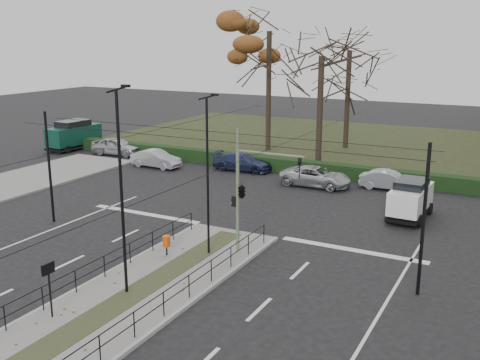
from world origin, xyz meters
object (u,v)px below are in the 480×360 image
object	(u,v)px
green_van	(74,134)
bare_tree_near	(321,65)
streetlamp_median_near	(122,191)
parked_car_first	(117,146)
parked_car_third	(242,162)
traffic_light	(243,189)
parked_car_fourth	(316,176)
bare_tree_center	(349,58)
white_van	(411,198)
parked_car_fifth	(389,180)
parked_car_second	(156,159)
litter_bin	(166,241)
info_panel	(48,275)
rust_tree	(269,31)
streetlamp_median_far	(208,175)

from	to	relation	value
green_van	bare_tree_near	distance (m)	23.20
bare_tree_near	streetlamp_median_near	bearing A→B (deg)	-88.02
parked_car_first	parked_car_third	xyz separation A→B (m)	(12.16, -0.20, -0.09)
traffic_light	parked_car_fourth	bearing A→B (deg)	95.86
parked_car_fourth	green_van	distance (m)	23.79
streetlamp_median_near	green_van	size ratio (longest dim) A/B	1.51
parked_car_first	bare_tree_center	distance (m)	21.44
streetlamp_median_near	white_van	size ratio (longest dim) A/B	1.98
parked_car_fourth	green_van	size ratio (longest dim) A/B	0.90
parked_car_first	parked_car_fifth	distance (m)	23.19
parked_car_fourth	white_van	distance (m)	8.15
streetlamp_median_near	parked_car_second	world-z (taller)	streetlamp_median_near
litter_bin	parked_car_third	world-z (taller)	parked_car_third
info_panel	green_van	bearing A→B (deg)	132.25
rust_tree	white_van	bearing A→B (deg)	-42.52
bare_tree_center	parked_car_fifth	xyz separation A→B (m)	(6.79, -12.34, -7.39)
parked_car_second	white_van	xyz separation A→B (m)	(19.86, -3.81, 0.48)
parked_car_fourth	rust_tree	bearing A→B (deg)	39.71
streetlamp_median_far	bare_tree_center	bearing A→B (deg)	94.65
parked_car_fourth	bare_tree_near	distance (m)	8.65
info_panel	rust_tree	world-z (taller)	rust_tree
white_van	bare_tree_center	world-z (taller)	bare_tree_center
streetlamp_median_far	parked_car_fifth	bearing A→B (deg)	73.70
info_panel	green_van	distance (m)	32.57
parked_car_first	white_van	xyz separation A→B (m)	(25.63, -6.14, 0.39)
parked_car_first	parked_car_fourth	xyz separation A→B (m)	(18.62, -1.99, -0.09)
parked_car_first	bare_tree_near	distance (m)	18.69
traffic_light	streetlamp_median_far	world-z (taller)	streetlamp_median_far
info_panel	parked_car_first	size ratio (longest dim) A/B	0.46
info_panel	bare_tree_center	world-z (taller)	bare_tree_center
streetlamp_median_near	parked_car_first	size ratio (longest dim) A/B	1.80
rust_tree	streetlamp_median_far	bearing A→B (deg)	-71.30
parked_car_first	streetlamp_median_far	bearing A→B (deg)	-135.95
info_panel	traffic_light	bearing A→B (deg)	70.02
streetlamp_median_far	parked_car_second	bearing A→B (deg)	133.18
streetlamp_median_far	rust_tree	bearing A→B (deg)	108.70
parked_car_first	bare_tree_near	xyz separation A→B (m)	(17.10, 2.63, 7.05)
streetlamp_median_near	parked_car_fourth	xyz separation A→B (m)	(0.70, 19.04, -3.52)
traffic_light	parked_car_fourth	distance (m)	13.51
streetlamp_median_near	white_van	bearing A→B (deg)	62.64
green_van	rust_tree	xyz separation A→B (m)	(15.70, 7.33, 8.88)
parked_car_third	white_van	world-z (taller)	white_van
traffic_light	white_van	distance (m)	10.86
streetlamp_median_near	bare_tree_center	world-z (taller)	bare_tree_center
bare_tree_near	parked_car_fifth	bearing A→B (deg)	-27.87
info_panel	parked_car_fourth	bearing A→B (deg)	85.34
litter_bin	streetlamp_median_far	bearing A→B (deg)	34.99
streetlamp_median_near	traffic_light	bearing A→B (deg)	70.55
bare_tree_center	parked_car_second	bearing A→B (deg)	-127.04
litter_bin	parked_car_fourth	size ratio (longest dim) A/B	0.19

